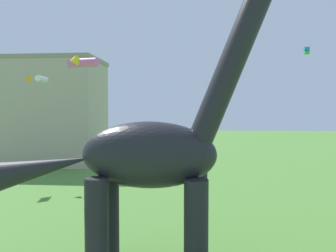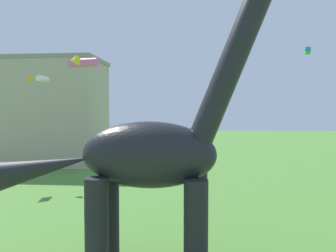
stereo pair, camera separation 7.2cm
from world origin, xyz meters
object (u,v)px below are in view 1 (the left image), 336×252
object	(u,v)px
dinosaur_sculpture	(147,155)
kite_apex	(81,62)
kite_drifting	(39,79)
kite_mid_center	(306,51)

from	to	relation	value
dinosaur_sculpture	kite_apex	world-z (taller)	dinosaur_sculpture
kite_drifting	kite_apex	distance (m)	15.59
dinosaur_sculpture	kite_apex	bearing A→B (deg)	154.75
kite_drifting	dinosaur_sculpture	bearing A→B (deg)	-54.20
kite_apex	kite_mid_center	xyz separation A→B (m)	(17.50, 9.67, 2.14)
dinosaur_sculpture	kite_mid_center	size ratio (longest dim) A/B	24.00
dinosaur_sculpture	kite_mid_center	bearing A→B (deg)	82.47
kite_apex	kite_mid_center	world-z (taller)	kite_mid_center
kite_apex	kite_mid_center	distance (m)	20.10
kite_apex	kite_mid_center	size ratio (longest dim) A/B	3.55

